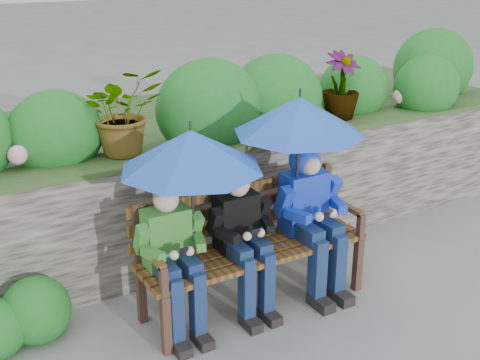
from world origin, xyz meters
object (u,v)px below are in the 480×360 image
umbrella_left (191,150)px  boy_left (173,252)px  boy_middle (243,234)px  park_bench (249,238)px  boy_right (311,207)px  umbrella_right (299,115)px

umbrella_left → boy_left: bearing=-169.4°
boy_middle → umbrella_left: (-0.37, 0.03, 0.68)m
park_bench → umbrella_left: 0.90m
boy_right → boy_left: bearing=-179.8°
park_bench → boy_left: size_ratio=1.61×
boy_left → umbrella_left: size_ratio=1.11×
park_bench → umbrella_right: 0.96m
boy_right → umbrella_left: size_ratio=1.19×
park_bench → umbrella_right: umbrella_right is taller
boy_left → boy_right: (1.13, 0.00, 0.08)m
umbrella_left → umbrella_right: 0.86m
park_bench → boy_right: boy_right is taller
boy_right → umbrella_left: bearing=178.4°
umbrella_right → boy_middle: bearing=-175.0°
boy_left → boy_right: 1.14m
umbrella_left → boy_right: bearing=-1.6°
boy_middle → umbrella_right: umbrella_right is taller
boy_middle → umbrella_left: umbrella_left is taller
park_bench → umbrella_left: bearing=-174.8°
boy_middle → boy_right: (0.59, 0.00, 0.08)m
boy_left → boy_middle: (0.54, 0.00, -0.00)m
boy_middle → umbrella_right: bearing=5.0°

